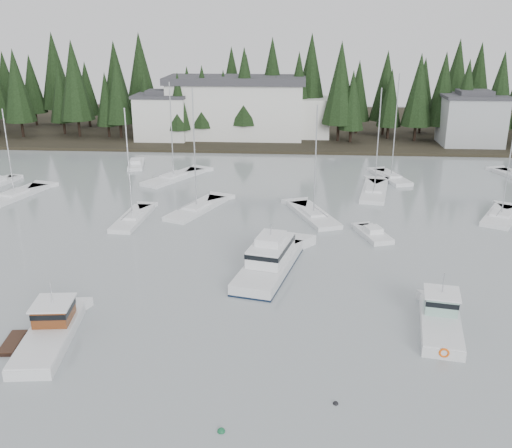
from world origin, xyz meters
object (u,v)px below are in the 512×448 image
at_px(runabout_1, 373,235).
at_px(runabout_3, 136,165).
at_px(house_east_a, 471,119).
at_px(sailboat_11, 501,218).
at_px(harbor_inn, 247,108).
at_px(sailboat_4, 133,220).
at_px(house_west, 162,116).
at_px(sailboat_7, 15,197).
at_px(sailboat_10, 374,193).
at_px(lobster_boat_teal, 441,321).
at_px(sailboat_1, 313,216).
at_px(sailboat_5, 174,179).
at_px(lobster_boat_brown, 49,334).
at_px(cabin_cruiser_center, 270,262).
at_px(sailboat_6, 391,178).
at_px(sailboat_2, 197,210).

bearing_deg(runabout_1, runabout_3, 31.25).
relative_size(house_east_a, sailboat_11, 0.71).
distance_m(harbor_inn, sailboat_4, 47.94).
bearing_deg(harbor_inn, sailboat_4, -100.42).
distance_m(house_west, house_east_a, 54.01).
relative_size(sailboat_7, sailboat_10, 0.84).
height_order(lobster_boat_teal, sailboat_10, sailboat_10).
relative_size(sailboat_10, runabout_1, 2.42).
height_order(lobster_boat_teal, runabout_3, lobster_boat_teal).
relative_size(sailboat_1, sailboat_11, 0.86).
bearing_deg(runabout_3, sailboat_5, -145.77).
height_order(lobster_boat_brown, lobster_boat_teal, lobster_boat_teal).
bearing_deg(sailboat_1, runabout_3, 28.81).
distance_m(house_east_a, sailboat_10, 36.13).
height_order(harbor_inn, lobster_boat_teal, harbor_inn).
distance_m(lobster_boat_brown, sailboat_4, 25.01).
bearing_deg(sailboat_5, house_west, 44.31).
distance_m(cabin_cruiser_center, runabout_3, 42.94).
bearing_deg(lobster_boat_brown, sailboat_7, 22.47).
distance_m(house_west, sailboat_7, 37.67).
xyz_separation_m(sailboat_6, sailboat_11, (9.60, -16.16, -0.01)).
xyz_separation_m(sailboat_1, sailboat_2, (-13.41, 1.38, 0.01)).
bearing_deg(runabout_3, runabout_1, -142.78).
height_order(house_east_a, harbor_inn, harbor_inn).
relative_size(cabin_cruiser_center, runabout_1, 2.11).
relative_size(lobster_boat_teal, sailboat_11, 0.54).
relative_size(house_east_a, sailboat_7, 0.93).
bearing_deg(sailboat_10, sailboat_6, -13.54).
bearing_deg(runabout_3, lobster_boat_brown, 176.83).
distance_m(house_west, sailboat_4, 44.19).
bearing_deg(lobster_boat_teal, runabout_3, 46.93).
distance_m(house_east_a, lobster_boat_teal, 66.85).
distance_m(house_east_a, harbor_inn, 39.21).
bearing_deg(harbor_inn, house_east_a, -6.36).
distance_m(cabin_cruiser_center, sailboat_5, 33.35).
distance_m(harbor_inn, runabout_3, 27.35).
xyz_separation_m(harbor_inn, lobster_boat_brown, (-7.44, -71.80, -5.29)).
bearing_deg(sailboat_11, house_west, 78.10).
distance_m(sailboat_2, sailboat_11, 34.11).
bearing_deg(harbor_inn, sailboat_6, -50.53).
bearing_deg(sailboat_1, runabout_1, -155.43).
distance_m(sailboat_7, runabout_3, 20.08).
distance_m(sailboat_2, runabout_1, 20.55).
xyz_separation_m(lobster_boat_teal, sailboat_2, (-21.79, 25.29, -0.44)).
bearing_deg(runabout_1, lobster_boat_brown, 113.88).
height_order(sailboat_1, sailboat_5, sailboat_5).
bearing_deg(cabin_cruiser_center, sailboat_5, 39.31).
distance_m(lobster_boat_teal, sailboat_2, 33.38).
relative_size(harbor_inn, lobster_boat_brown, 3.30).
xyz_separation_m(sailboat_11, runabout_1, (-14.84, -6.75, 0.04)).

